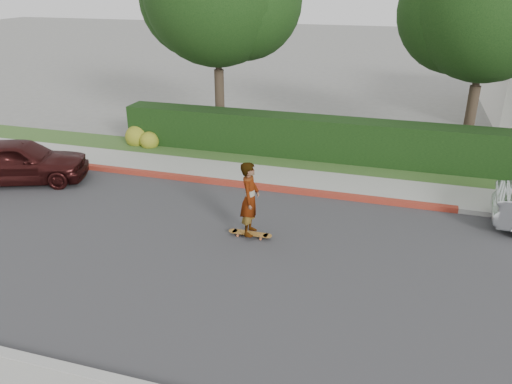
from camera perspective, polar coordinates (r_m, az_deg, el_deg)
ground at (r=10.92m, az=18.15°, el=-10.55°), size 120.00×120.00×0.00m
road at (r=10.92m, az=18.15°, el=-10.53°), size 60.00×8.00×0.01m
curb_far at (r=14.51m, az=18.19°, el=-1.46°), size 60.00×0.20×0.15m
curb_red_section at (r=15.10m, az=-0.99°, el=0.78°), size 12.00×0.21×0.15m
sidewalk_far at (r=15.34m, az=18.18°, el=-0.15°), size 60.00×1.60×0.12m
planting_strip at (r=16.83m, az=18.17°, el=1.90°), size 60.00×1.60×0.10m
hedge at (r=17.30m, az=8.51°, el=5.88°), size 15.00×1.00×1.50m
flowering_shrub at (r=19.23m, az=-12.99°, el=6.02°), size 1.40×1.00×0.90m
tree_center at (r=18.51m, az=24.96°, el=18.35°), size 5.66×4.84×7.44m
skateboard at (r=12.27m, az=-0.68°, el=-4.77°), size 1.10×0.22×0.10m
skateboarder at (r=11.85m, az=-0.70°, el=-0.78°), size 0.49×0.70×1.84m
car_maroon at (r=16.96m, az=-25.45°, el=3.22°), size 4.35×2.96×1.37m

